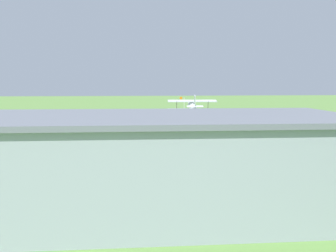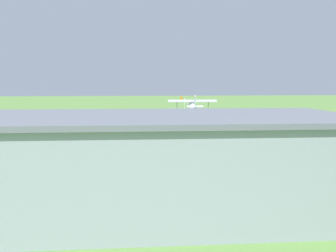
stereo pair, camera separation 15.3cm
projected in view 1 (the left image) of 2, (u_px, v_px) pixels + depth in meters
The scene contains 4 objects.
ground_plane at pixel (134, 137), 60.99m from camera, with size 400.00×400.00×0.00m, color #608C42.
hangar at pixel (89, 164), 25.29m from camera, with size 38.35×13.15×7.08m.
biplane at pixel (193, 108), 58.49m from camera, with size 8.35×6.85×3.98m.
windsock at pixel (181, 100), 74.15m from camera, with size 1.13×1.36×6.54m.
Camera 1 is at (0.08, 60.59, 9.35)m, focal length 37.70 mm.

